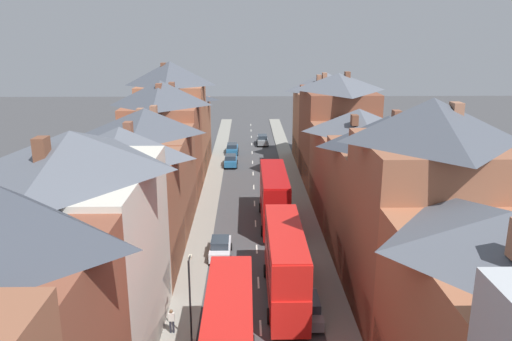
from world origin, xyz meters
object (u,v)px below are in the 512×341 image
object	(u,v)px
car_near_silver	(232,148)
pedestrian_near_right	(172,320)
double_decker_bus_lead	(274,197)
car_parked_left_a	(220,247)
car_parked_right_a	(262,140)
car_mid_black	(307,307)
car_parked_left_b	(231,160)
street_lamp	(190,294)
double_decker_bus_mid_street	(285,263)

from	to	relation	value
car_near_silver	pedestrian_near_right	xyz separation A→B (m)	(-2.47, -47.94, 0.22)
double_decker_bus_lead	car_near_silver	xyz separation A→B (m)	(-4.89, 29.44, -2.00)
pedestrian_near_right	car_parked_left_a	bearing A→B (deg)	77.55
car_near_silver	car_parked_right_a	xyz separation A→B (m)	(4.90, 6.19, 0.04)
car_parked_right_a	car_mid_black	xyz separation A→B (m)	(1.30, -52.43, -0.04)
pedestrian_near_right	double_decker_bus_lead	bearing A→B (deg)	68.31
car_parked_left_b	street_lamp	xyz separation A→B (m)	(-1.15, -41.17, 2.39)
car_near_silver	car_parked_right_a	bearing A→B (deg)	51.62
car_mid_black	car_parked_left_b	world-z (taller)	car_parked_left_b
double_decker_bus_lead	street_lamp	bearing A→B (deg)	-107.39
double_decker_bus_lead	car_parked_left_b	size ratio (longest dim) A/B	2.65
car_near_silver	car_parked_left_a	bearing A→B (deg)	-90.00
car_parked_right_a	car_near_silver	bearing A→B (deg)	-128.38
double_decker_bus_mid_street	car_near_silver	size ratio (longest dim) A/B	2.44
car_parked_right_a	car_parked_left_b	world-z (taller)	car_parked_right_a
double_decker_bus_lead	car_parked_left_a	xyz separation A→B (m)	(-4.89, -7.32, -1.98)
double_decker_bus_lead	car_parked_right_a	bearing A→B (deg)	89.99
car_parked_left_a	car_parked_left_b	size ratio (longest dim) A/B	0.99
car_parked_left_a	car_mid_black	distance (m)	11.33
car_parked_left_a	pedestrian_near_right	distance (m)	11.45
car_parked_left_a	pedestrian_near_right	world-z (taller)	pedestrian_near_right
car_near_silver	pedestrian_near_right	size ratio (longest dim) A/B	2.75
double_decker_bus_mid_street	car_parked_left_a	bearing A→B (deg)	124.86
car_mid_black	car_near_silver	bearing A→B (deg)	97.64
double_decker_bus_lead	pedestrian_near_right	xyz separation A→B (m)	(-7.36, -18.50, -1.78)
double_decker_bus_mid_street	pedestrian_near_right	bearing A→B (deg)	-150.56
pedestrian_near_right	double_decker_bus_mid_street	bearing A→B (deg)	29.44
double_decker_bus_mid_street	car_parked_right_a	size ratio (longest dim) A/B	2.38
car_mid_black	pedestrian_near_right	distance (m)	8.83
double_decker_bus_lead	pedestrian_near_right	distance (m)	19.98
car_near_silver	double_decker_bus_lead	bearing A→B (deg)	-80.57
double_decker_bus_mid_street	double_decker_bus_lead	bearing A→B (deg)	90.00
car_parked_right_a	car_mid_black	bearing A→B (deg)	-88.58
car_parked_left_a	car_mid_black	world-z (taller)	car_parked_left_a
double_decker_bus_mid_street	pedestrian_near_right	world-z (taller)	double_decker_bus_mid_street
car_parked_left_b	double_decker_bus_mid_street	bearing A→B (deg)	-82.31
car_parked_right_a	car_parked_left_b	xyz separation A→B (m)	(-4.90, -13.75, -0.01)
pedestrian_near_right	car_near_silver	bearing A→B (deg)	87.05
car_parked_left_a	street_lamp	world-z (taller)	street_lamp
car_parked_left_b	pedestrian_near_right	world-z (taller)	pedestrian_near_right
car_near_silver	street_lamp	bearing A→B (deg)	-91.35
car_parked_left_a	street_lamp	size ratio (longest dim) A/B	0.74
car_parked_left_a	double_decker_bus_lead	bearing A→B (deg)	56.25
car_near_silver	car_mid_black	world-z (taller)	car_mid_black
car_parked_left_b	pedestrian_near_right	distance (m)	40.45
double_decker_bus_mid_street	car_parked_right_a	bearing A→B (deg)	89.99
car_parked_left_a	car_mid_black	xyz separation A→B (m)	(6.20, -9.48, -0.02)
car_near_silver	car_mid_black	xyz separation A→B (m)	(6.20, -46.24, 0.00)
street_lamp	car_near_silver	bearing A→B (deg)	88.65
car_parked_right_a	car_mid_black	world-z (taller)	car_parked_right_a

